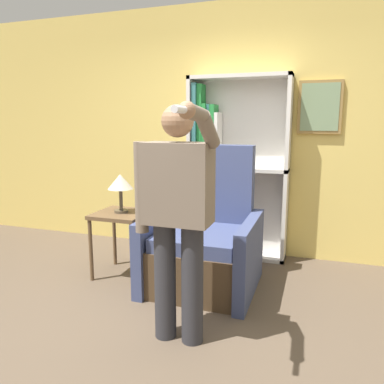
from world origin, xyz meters
TOP-DOWN VIEW (x-y plane):
  - ground_plane at (0.00, 0.00)m, footprint 14.00×14.00m
  - wall_back at (0.01, 2.03)m, footprint 8.00×0.11m
  - bookcase at (0.06, 1.87)m, footprint 1.10×0.28m
  - armchair at (0.10, 0.99)m, footprint 0.97×0.94m
  - person_standing at (0.19, 0.04)m, footprint 0.59×0.78m
  - side_table at (-0.73, 0.93)m, footprint 0.49×0.49m
  - table_lamp at (-0.73, 0.93)m, footprint 0.25×0.25m

SIDE VIEW (x-z plane):
  - ground_plane at x=0.00m, z-range 0.00..0.00m
  - armchair at x=0.10m, z-range -0.26..1.03m
  - side_table at x=-0.73m, z-range 0.22..0.86m
  - table_lamp at x=-0.73m, z-range 0.74..1.11m
  - person_standing at x=0.19m, z-range 0.12..1.73m
  - bookcase at x=0.06m, z-range -0.03..1.96m
  - wall_back at x=0.01m, z-range 0.00..2.80m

